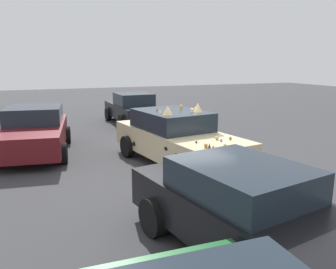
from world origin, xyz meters
TOP-DOWN VIEW (x-y plane):
  - ground_plane at (0.00, 0.00)m, footprint 60.00×60.00m
  - art_car_decorated at (0.07, 0.01)m, footprint 4.91×2.59m
  - parked_sedan_row_back_far at (2.77, 3.77)m, footprint 4.39×2.50m
  - parked_sedan_behind_left at (-4.72, 0.91)m, footprint 4.61×2.52m
  - parked_sedan_far_left at (6.81, -0.61)m, footprint 4.18×2.04m

SIDE VIEW (x-z plane):
  - ground_plane at x=0.00m, z-range 0.00..0.00m
  - parked_sedan_far_left at x=6.81m, z-range -0.01..1.44m
  - parked_sedan_behind_left at x=-4.72m, z-range 0.01..1.43m
  - parked_sedan_row_back_far at x=2.77m, z-range -0.01..1.46m
  - art_car_decorated at x=0.07m, z-range -0.12..1.65m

